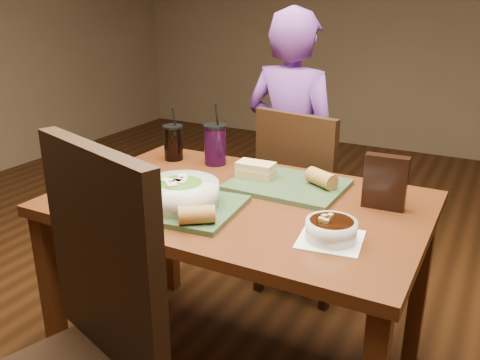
% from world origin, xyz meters
% --- Properties ---
extents(dining_table, '(1.30, 0.85, 0.75)m').
position_xyz_m(dining_table, '(0.00, 0.00, 0.66)').
color(dining_table, '#512610').
rests_on(dining_table, ground).
extents(chair_near, '(0.60, 0.62, 1.11)m').
position_xyz_m(chair_near, '(-0.04, -0.77, 0.62)').
color(chair_near, black).
rests_on(chair_near, ground).
extents(chair_far, '(0.48, 0.48, 0.95)m').
position_xyz_m(chair_far, '(-0.02, 0.66, 0.53)').
color(chair_far, black).
rests_on(chair_far, ground).
extents(diner, '(0.54, 0.38, 1.39)m').
position_xyz_m(diner, '(-0.14, 0.82, 0.70)').
color(diner, '#612E7F').
rests_on(diner, ground).
extents(tray_near, '(0.45, 0.36, 0.02)m').
position_xyz_m(tray_near, '(-0.15, -0.18, 0.76)').
color(tray_near, '#31472A').
rests_on(tray_near, dining_table).
extents(tray_far, '(0.43, 0.33, 0.02)m').
position_xyz_m(tray_far, '(0.10, 0.18, 0.76)').
color(tray_far, '#31472A').
rests_on(tray_far, dining_table).
extents(salad_bowl, '(0.26, 0.26, 0.09)m').
position_xyz_m(salad_bowl, '(-0.13, -0.18, 0.81)').
color(salad_bowl, silver).
rests_on(salad_bowl, tray_near).
extents(soup_bowl, '(0.21, 0.21, 0.07)m').
position_xyz_m(soup_bowl, '(0.39, -0.16, 0.78)').
color(soup_bowl, white).
rests_on(soup_bowl, dining_table).
extents(sandwich_near, '(0.15, 0.12, 0.06)m').
position_xyz_m(sandwich_near, '(-0.33, -0.13, 0.80)').
color(sandwich_near, '#593819').
rests_on(sandwich_near, tray_near).
extents(sandwich_far, '(0.15, 0.08, 0.06)m').
position_xyz_m(sandwich_far, '(-0.03, 0.19, 0.80)').
color(sandwich_far, tan).
rests_on(sandwich_far, tray_far).
extents(baguette_near, '(0.13, 0.11, 0.06)m').
position_xyz_m(baguette_near, '(-0.00, -0.28, 0.80)').
color(baguette_near, '#AD7533').
rests_on(baguette_near, tray_near).
extents(baguette_far, '(0.13, 0.11, 0.06)m').
position_xyz_m(baguette_far, '(0.23, 0.21, 0.80)').
color(baguette_far, '#AD7533').
rests_on(baguette_far, tray_far).
extents(cup_cola, '(0.09, 0.09, 0.24)m').
position_xyz_m(cup_cola, '(-0.48, 0.27, 0.83)').
color(cup_cola, black).
rests_on(cup_cola, dining_table).
extents(cup_berry, '(0.10, 0.10, 0.27)m').
position_xyz_m(cup_berry, '(-0.28, 0.30, 0.84)').
color(cup_berry, black).
rests_on(cup_berry, dining_table).
extents(chip_bag, '(0.15, 0.05, 0.19)m').
position_xyz_m(chip_bag, '(0.47, 0.15, 0.84)').
color(chip_bag, black).
rests_on(chip_bag, dining_table).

